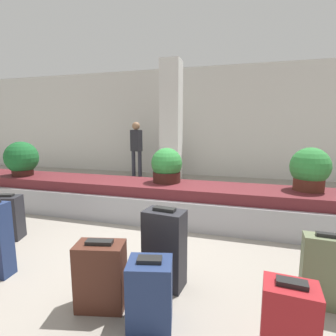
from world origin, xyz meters
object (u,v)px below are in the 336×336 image
Objects in this scene: suitcase_1 at (165,248)px; suitcase_6 at (101,275)px; suitcase_2 at (150,293)px; potted_plant_1 at (167,166)px; potted_plant_0 at (310,169)px; potted_plant_2 at (22,159)px; suitcase_5 at (8,217)px; traveler_0 at (136,145)px; suitcase_3 at (288,328)px; suitcase_7 at (328,272)px; pillar at (171,122)px.

suitcase_1 is 1.30× the size of suitcase_6.
suitcase_6 is at bearing 156.72° from suitcase_2.
potted_plant_1 is at bearing 90.14° from suitcase_2.
suitcase_6 is 0.95× the size of potted_plant_0.
suitcase_1 is 1.21× the size of potted_plant_2.
suitcase_6 reaches higher than suitcase_2.
suitcase_5 is at bearing -140.91° from potted_plant_1.
traveler_0 is at bearing 122.76° from suitcase_1.
potted_plant_1 is at bearing 125.61° from suitcase_3.
traveler_0 is (-3.71, 4.76, 0.65)m from suitcase_7.
suitcase_6 is at bearing -126.41° from suitcase_1.
suitcase_6 is at bearing -87.08° from potted_plant_1.
potted_plant_0 is at bearing -15.72° from traveler_0.
suitcase_1 is at bearing -172.54° from suitcase_7.
potted_plant_1 reaches higher than suitcase_2.
suitcase_3 is at bearing -28.45° from potted_plant_2.
suitcase_6 is (0.83, -5.12, -1.32)m from pillar.
suitcase_7 is at bearing 10.92° from suitcase_1.
potted_plant_2 reaches higher than suitcase_7.
pillar is at bearing 117.04° from suitcase_3.
suitcase_2 is 0.89× the size of suitcase_5.
traveler_0 reaches higher than suitcase_2.
traveler_0 reaches higher than suitcase_7.
suitcase_6 is at bearing -159.91° from suitcase_7.
suitcase_5 is at bearing 142.99° from suitcase_6.
potted_plant_2 is at bearing -124.05° from pillar.
traveler_0 reaches higher than suitcase_3.
pillar is 3.70m from potted_plant_2.
potted_plant_0 is (0.60, 2.51, 0.60)m from suitcase_3.
suitcase_5 is at bearing 144.79° from suitcase_2.
suitcase_1 is 2.33m from suitcase_5.
pillar is 5.01× the size of suitcase_7.
potted_plant_2 reaches higher than suitcase_1.
potted_plant_1 is (-0.12, 2.29, 0.56)m from suitcase_6.
suitcase_1 is 2.51m from potted_plant_0.
potted_plant_1 is 2.76m from potted_plant_2.
potted_plant_2 is (-0.98, 1.26, 0.60)m from suitcase_5.
traveler_0 is (0.94, 3.18, 0.06)m from potted_plant_2.
potted_plant_1 reaches higher than suitcase_1.
suitcase_3 is at bearing -67.36° from pillar.
suitcase_3 is 6.44m from traveler_0.
traveler_0 reaches higher than potted_plant_1.
suitcase_1 is 1.35× the size of potted_plant_1.
suitcase_1 is at bearing 33.93° from suitcase_6.
pillar is 5.01m from suitcase_1.
potted_plant_2 is at bearing 155.94° from suitcase_3.
traveler_0 is at bearing 171.35° from pillar.
pillar reaches higher than suitcase_1.
suitcase_1 is at bearing -27.61° from suitcase_5.
potted_plant_1 is at bearing 112.97° from suitcase_1.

